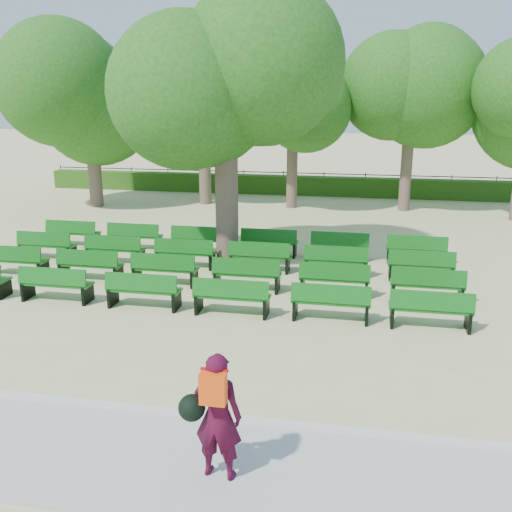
{
  "coord_description": "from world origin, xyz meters",
  "views": [
    {
      "loc": [
        2.93,
        -13.61,
        4.76
      ],
      "look_at": [
        0.54,
        -1.0,
        1.1
      ],
      "focal_mm": 40.0,
      "sensor_mm": 36.0,
      "label": 1
    }
  ],
  "objects": [
    {
      "name": "ground",
      "position": [
        0.0,
        0.0,
        0.0
      ],
      "size": [
        120.0,
        120.0,
        0.0
      ],
      "primitive_type": "plane",
      "color": "#CCC287"
    },
    {
      "name": "fence",
      "position": [
        0.0,
        14.4,
        0.0
      ],
      "size": [
        26.0,
        0.1,
        1.02
      ],
      "primitive_type": null,
      "color": "black",
      "rests_on": "ground"
    },
    {
      "name": "person",
      "position": [
        1.27,
        -7.56,
        0.94
      ],
      "size": [
        0.81,
        0.5,
        1.7
      ],
      "rotation": [
        0.0,
        0.0,
        3.05
      ],
      "color": "#410920",
      "rests_on": "ground"
    },
    {
      "name": "bench_array",
      "position": [
        -0.88,
        0.51,
        0.09
      ],
      "size": [
        1.72,
        0.58,
        1.07
      ],
      "rotation": [
        0.0,
        0.0,
        0.03
      ],
      "color": "#116216",
      "rests_on": "ground"
    },
    {
      "name": "curb",
      "position": [
        0.0,
        -6.25,
        0.05
      ],
      "size": [
        30.0,
        0.12,
        0.1
      ],
      "primitive_type": "cube",
      "color": "silver",
      "rests_on": "ground"
    },
    {
      "name": "tree_line",
      "position": [
        0.0,
        10.0,
        0.0
      ],
      "size": [
        21.8,
        6.8,
        7.04
      ],
      "primitive_type": null,
      "color": "#28631A",
      "rests_on": "ground"
    },
    {
      "name": "tree_among",
      "position": [
        -0.8,
        1.67,
        4.84
      ],
      "size": [
        4.92,
        4.92,
        7.1
      ],
      "color": "brown",
      "rests_on": "ground"
    },
    {
      "name": "hedge",
      "position": [
        0.0,
        14.0,
        0.45
      ],
      "size": [
        26.0,
        0.7,
        0.9
      ],
      "primitive_type": "cube",
      "color": "#2C5917",
      "rests_on": "ground"
    },
    {
      "name": "paving",
      "position": [
        0.0,
        -7.4,
        0.03
      ],
      "size": [
        30.0,
        2.2,
        0.06
      ],
      "primitive_type": "cube",
      "color": "#B4B4AF",
      "rests_on": "ground"
    }
  ]
}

